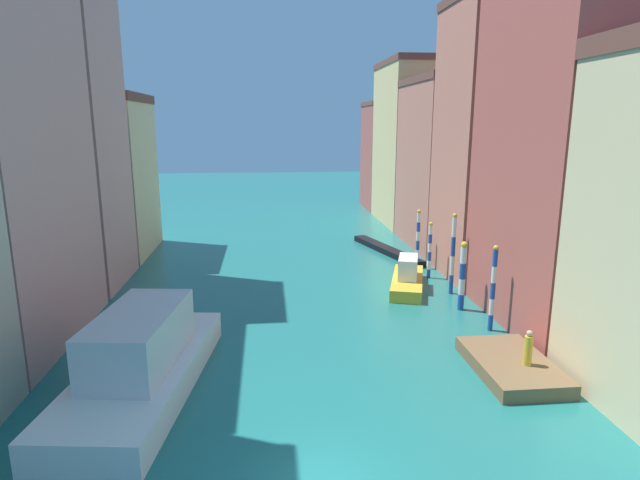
% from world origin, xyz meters
% --- Properties ---
extents(ground_plane, '(154.00, 154.00, 0.00)m').
position_xyz_m(ground_plane, '(0.00, 24.50, 0.00)').
color(ground_plane, '#1E6B66').
extents(building_left_2, '(7.94, 7.51, 22.50)m').
position_xyz_m(building_left_2, '(-14.91, 21.83, 11.26)').
color(building_left_2, tan).
rests_on(building_left_2, ground).
extents(building_left_3, '(7.94, 9.11, 12.88)m').
position_xyz_m(building_left_3, '(-14.91, 30.42, 6.46)').
color(building_left_3, beige).
rests_on(building_left_3, ground).
extents(building_right_1, '(7.94, 10.30, 18.61)m').
position_xyz_m(building_right_1, '(14.91, 12.31, 9.31)').
color(building_right_1, '#B25147').
rests_on(building_right_1, ground).
extents(building_right_2, '(7.94, 7.42, 18.80)m').
position_xyz_m(building_right_2, '(14.91, 21.47, 9.41)').
color(building_right_2, '#C6705B').
rests_on(building_right_2, ground).
extents(building_right_3, '(7.94, 10.73, 14.40)m').
position_xyz_m(building_right_3, '(14.91, 30.53, 7.21)').
color(building_right_3, '#C6705B').
rests_on(building_right_3, ground).
extents(building_right_4, '(7.94, 11.51, 16.92)m').
position_xyz_m(building_right_4, '(14.91, 41.68, 8.47)').
color(building_right_4, '#DBB77A').
rests_on(building_right_4, ground).
extents(building_right_5, '(7.94, 7.93, 13.14)m').
position_xyz_m(building_right_5, '(14.91, 51.32, 6.58)').
color(building_right_5, '#B25147').
rests_on(building_right_5, ground).
extents(waterfront_dock, '(3.16, 5.22, 0.61)m').
position_xyz_m(waterfront_dock, '(9.14, 6.59, 0.31)').
color(waterfront_dock, brown).
rests_on(waterfront_dock, ground).
extents(person_on_dock, '(0.36, 0.36, 1.54)m').
position_xyz_m(person_on_dock, '(9.51, 6.02, 1.33)').
color(person_on_dock, gold).
rests_on(person_on_dock, waterfront_dock).
extents(mooring_pole_0, '(0.28, 0.28, 4.59)m').
position_xyz_m(mooring_pole_0, '(10.17, 11.20, 2.34)').
color(mooring_pole_0, '#1E479E').
rests_on(mooring_pole_0, ground).
extents(mooring_pole_1, '(0.39, 0.39, 4.07)m').
position_xyz_m(mooring_pole_1, '(9.76, 14.37, 2.09)').
color(mooring_pole_1, '#1E479E').
rests_on(mooring_pole_1, ground).
extents(mooring_pole_2, '(0.29, 0.29, 5.19)m').
position_xyz_m(mooring_pole_2, '(10.20, 17.27, 2.64)').
color(mooring_pole_2, '#1E479E').
rests_on(mooring_pole_2, ground).
extents(mooring_pole_3, '(0.28, 0.28, 3.98)m').
position_xyz_m(mooring_pole_3, '(9.83, 20.77, 2.03)').
color(mooring_pole_3, '#1E479E').
rests_on(mooring_pole_3, ground).
extents(mooring_pole_4, '(0.29, 0.29, 4.43)m').
position_xyz_m(mooring_pole_4, '(9.74, 23.37, 2.26)').
color(mooring_pole_4, '#1E479E').
rests_on(mooring_pole_4, ground).
extents(vaporetto_white, '(5.38, 11.69, 3.35)m').
position_xyz_m(vaporetto_white, '(-6.49, 6.63, 1.26)').
color(vaporetto_white, white).
rests_on(vaporetto_white, ground).
extents(gondola_black, '(3.91, 10.07, 0.46)m').
position_xyz_m(gondola_black, '(8.54, 28.19, 0.23)').
color(gondola_black, black).
rests_on(gondola_black, ground).
extents(motorboat_0, '(3.66, 6.51, 2.13)m').
position_xyz_m(motorboat_0, '(7.72, 18.57, 0.71)').
color(motorboat_0, gold).
rests_on(motorboat_0, ground).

